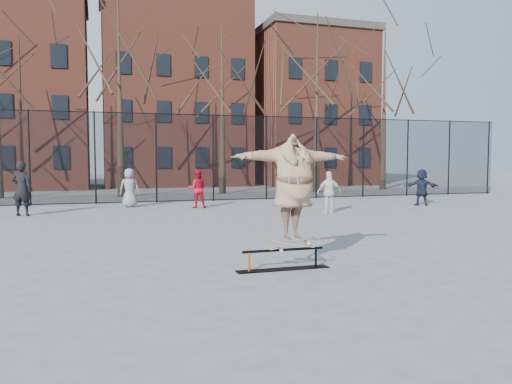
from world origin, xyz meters
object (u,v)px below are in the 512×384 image
object	(u,v)px
skate_rail	(283,261)
bystander_black	(22,189)
bystander_red	(197,189)
bystander_white	(329,192)
bystander_grey	(129,188)
skater	(294,190)
bystander_navy	(422,187)
skateboard	(293,245)

from	to	relation	value
skate_rail	bystander_black	xyz separation A→B (m)	(-5.71, 10.44, 0.80)
skate_rail	bystander_red	xyz separation A→B (m)	(0.58, 11.29, 0.62)
bystander_red	bystander_white	bearing A→B (deg)	153.97
bystander_grey	bystander_red	size ratio (longest dim) A/B	1.02
skater	bystander_black	bearing A→B (deg)	114.62
skate_rail	bystander_white	xyz separation A→B (m)	(4.79, 8.05, 0.61)
bystander_white	bystander_navy	size ratio (longest dim) A/B	0.99
skateboard	bystander_navy	bearing A→B (deg)	44.78
skater	bystander_red	distance (m)	11.31
skateboard	bystander_red	bearing A→B (deg)	88.05
skate_rail	bystander_navy	xyz separation A→B (m)	(9.75, 9.48, 0.62)
skate_rail	skater	world-z (taller)	skater
skater	bystander_grey	distance (m)	12.60
skater	bystander_black	size ratio (longest dim) A/B	1.23
bystander_grey	bystander_black	distance (m)	4.19
bystander_black	bystander_grey	bearing A→B (deg)	-133.91
bystander_white	bystander_navy	world-z (taller)	bystander_navy
skate_rail	skateboard	size ratio (longest dim) A/B	2.09
skater	bystander_black	xyz separation A→B (m)	(-5.90, 10.44, -0.49)
skateboard	bystander_grey	world-z (taller)	bystander_grey
bystander_red	bystander_white	world-z (taller)	bystander_red
bystander_red	bystander_navy	distance (m)	9.34
skate_rail	bystander_white	bearing A→B (deg)	59.21
skateboard	bystander_red	size ratio (longest dim) A/B	0.54
skateboard	bystander_grey	size ratio (longest dim) A/B	0.53
skateboard	bystander_red	world-z (taller)	bystander_red
skateboard	bystander_white	size ratio (longest dim) A/B	0.55
skate_rail	bystander_navy	bearing A→B (deg)	44.20
skate_rail	skateboard	world-z (taller)	skateboard
skateboard	skater	xyz separation A→B (m)	(-0.00, 0.00, 1.00)
skateboard	bystander_white	distance (m)	9.27
bystander_grey	bystander_navy	xyz separation A→B (m)	(11.74, -2.91, -0.02)
skater	bystander_grey	bearing A→B (deg)	95.18
bystander_grey	bystander_navy	size ratio (longest dim) A/B	1.03
skater	bystander_black	distance (m)	12.00
bystander_navy	bystander_black	bearing A→B (deg)	19.37
skater	skateboard	bearing A→B (deg)	-4.86
skateboard	bystander_navy	world-z (taller)	bystander_navy
bystander_black	bystander_red	distance (m)	6.35
bystander_navy	skateboard	bearing A→B (deg)	67.72
skater	bystander_white	distance (m)	9.29
skate_rail	bystander_white	size ratio (longest dim) A/B	1.14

